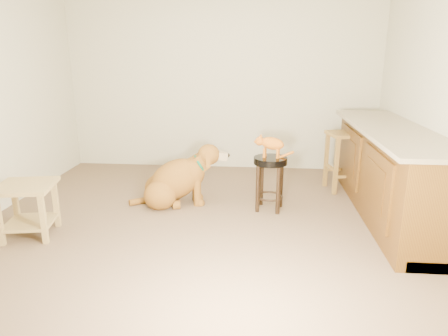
# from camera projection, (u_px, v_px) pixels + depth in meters

# --- Properties ---
(floor) EXTENTS (4.50, 4.00, 0.01)m
(floor) POSITION_uv_depth(u_px,v_px,m) (204.00, 218.00, 4.20)
(floor) COLOR brown
(floor) RESTS_ON ground
(room_shell) EXTENTS (4.54, 4.04, 2.62)m
(room_shell) POSITION_uv_depth(u_px,v_px,m) (202.00, 53.00, 3.74)
(room_shell) COLOR beige
(room_shell) RESTS_ON ground
(cabinet_run) EXTENTS (0.70, 2.56, 0.94)m
(cabinet_run) POSITION_uv_depth(u_px,v_px,m) (390.00, 175.00, 4.20)
(cabinet_run) COLOR #51310E
(cabinet_run) RESTS_ON ground
(padded_stool) EXTENTS (0.36, 0.36, 0.59)m
(padded_stool) POSITION_uv_depth(u_px,v_px,m) (270.00, 173.00, 4.33)
(padded_stool) COLOR black
(padded_stool) RESTS_ON ground
(wood_stool) EXTENTS (0.47, 0.47, 0.74)m
(wood_stool) POSITION_uv_depth(u_px,v_px,m) (343.00, 160.00, 4.98)
(wood_stool) COLOR brown
(wood_stool) RESTS_ON ground
(side_table) EXTENTS (0.58, 0.58, 0.51)m
(side_table) POSITION_uv_depth(u_px,v_px,m) (28.00, 202.00, 3.71)
(side_table) COLOR #9C8048
(side_table) RESTS_ON ground
(golden_retriever) EXTENTS (1.14, 0.63, 0.74)m
(golden_retriever) POSITION_uv_depth(u_px,v_px,m) (176.00, 181.00, 4.53)
(golden_retriever) COLOR brown
(golden_retriever) RESTS_ON ground
(tabby_kitten) EXTENTS (0.44, 0.17, 0.27)m
(tabby_kitten) POSITION_uv_depth(u_px,v_px,m) (270.00, 144.00, 4.24)
(tabby_kitten) COLOR #A45110
(tabby_kitten) RESTS_ON padded_stool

